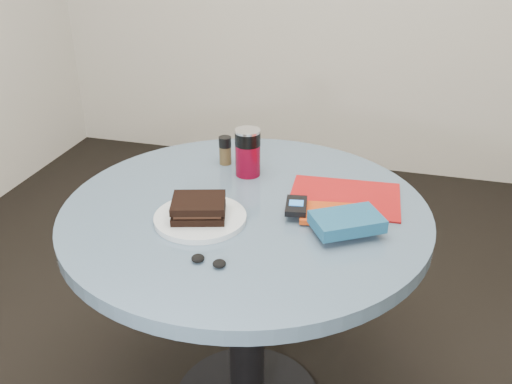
% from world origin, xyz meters
% --- Properties ---
extents(table, '(1.00, 1.00, 0.75)m').
position_xyz_m(table, '(0.00, 0.00, 0.59)').
color(table, black).
rests_on(table, ground).
extents(plate, '(0.27, 0.27, 0.02)m').
position_xyz_m(plate, '(-0.09, -0.10, 0.76)').
color(plate, silver).
rests_on(plate, table).
extents(sandwich, '(0.16, 0.15, 0.05)m').
position_xyz_m(sandwich, '(-0.09, -0.10, 0.79)').
color(sandwich, black).
rests_on(sandwich, plate).
extents(soda_can, '(0.10, 0.10, 0.14)m').
position_xyz_m(soda_can, '(-0.05, 0.20, 0.82)').
color(soda_can, maroon).
rests_on(soda_can, table).
extents(pepper_grinder, '(0.04, 0.04, 0.09)m').
position_xyz_m(pepper_grinder, '(-0.14, 0.26, 0.80)').
color(pepper_grinder, '#47381E').
rests_on(pepper_grinder, table).
extents(magazine, '(0.32, 0.25, 0.01)m').
position_xyz_m(magazine, '(0.25, 0.12, 0.75)').
color(magazine, maroon).
rests_on(magazine, table).
extents(red_book, '(0.18, 0.13, 0.01)m').
position_xyz_m(red_book, '(0.23, 0.00, 0.76)').
color(red_book, '#A7340D').
rests_on(red_book, magazine).
extents(novel, '(0.20, 0.18, 0.03)m').
position_xyz_m(novel, '(0.28, -0.07, 0.79)').
color(novel, navy).
rests_on(novel, red_book).
extents(mp3_player, '(0.07, 0.10, 0.02)m').
position_xyz_m(mp3_player, '(0.14, -0.01, 0.78)').
color(mp3_player, black).
rests_on(mp3_player, red_book).
extents(headphones, '(0.09, 0.04, 0.02)m').
position_xyz_m(headphones, '(-0.01, -0.28, 0.76)').
color(headphones, black).
rests_on(headphones, table).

